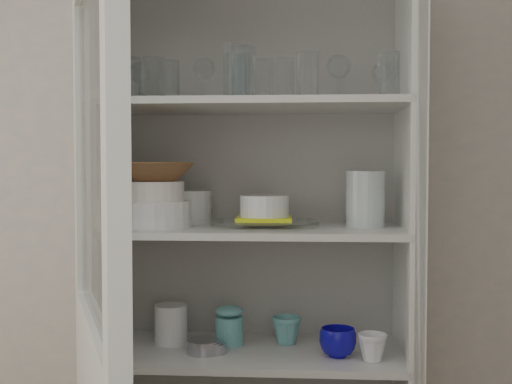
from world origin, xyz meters
The scene contains 33 objects.
wall_back centered at (0.00, 1.50, 1.30)m, with size 3.60×0.02×2.60m, color #ADADAC.
pantry_cabinet centered at (0.20, 1.34, 0.94)m, with size 1.00×0.45×2.10m.
tumbler_0 centered at (-0.21, 1.14, 1.73)m, with size 0.07×0.07×0.13m, color silver.
tumbler_1 centered at (-0.21, 1.12, 1.73)m, with size 0.07×0.07×0.14m, color silver.
tumbler_2 centered at (0.15, 1.11, 1.74)m, with size 0.08×0.08×0.16m, color silver.
tumbler_3 centered at (0.15, 1.16, 1.73)m, with size 0.07×0.07×0.13m, color silver.
tumbler_4 centered at (0.17, 1.12, 1.74)m, with size 0.07×0.07×0.15m, color silver.
tumbler_5 centered at (0.36, 1.12, 1.73)m, with size 0.07×0.07×0.13m, color silver.
tumbler_6 centered at (0.60, 1.15, 1.73)m, with size 0.07×0.07×0.13m, color silver.
tumbler_7 centered at (-0.21, 1.28, 1.73)m, with size 0.07×0.07×0.15m, color silver.
tumbler_8 centered at (-0.14, 1.29, 1.74)m, with size 0.07×0.07×0.15m, color silver.
tumbler_9 centered at (-0.08, 1.25, 1.73)m, with size 0.07×0.07×0.13m, color silver.
tumbler_10 centered at (0.22, 1.30, 1.73)m, with size 0.07×0.07×0.14m, color silver.
tumbler_11 centered at (0.29, 1.29, 1.73)m, with size 0.07×0.07×0.14m, color silver.
goblet_0 centered at (-0.21, 1.40, 1.74)m, with size 0.08×0.08×0.17m, color silver, non-canonical shape.
goblet_1 centered at (0.02, 1.34, 1.75)m, with size 0.08×0.08×0.17m, color silver, non-canonical shape.
goblet_2 centered at (0.47, 1.38, 1.75)m, with size 0.08×0.08×0.19m, color silver, non-canonical shape.
goblet_3 centered at (0.61, 1.37, 1.74)m, with size 0.07×0.07×0.15m, color silver, non-canonical shape.
plate_stack_front centered at (-0.13, 1.23, 1.30)m, with size 0.25×0.25×0.08m, color white.
plate_stack_back centered at (-0.07, 1.39, 1.32)m, with size 0.21×0.21×0.11m, color white.
cream_bowl centered at (-0.13, 1.23, 1.38)m, with size 0.20×0.20×0.06m, color white.
terracotta_bowl centered at (-0.13, 1.23, 1.44)m, with size 0.25×0.25×0.06m, color brown.
glass_platter centered at (0.23, 1.26, 1.27)m, with size 0.35×0.35×0.02m, color silver.
yellow_trivet centered at (0.23, 1.26, 1.29)m, with size 0.18×0.18×0.01m, color yellow.
white_ramekin centered at (0.23, 1.26, 1.33)m, with size 0.16×0.16×0.07m, color white.
grey_bowl_stack centered at (0.55, 1.27, 1.35)m, with size 0.12×0.12×0.18m, color #B6C2C0.
mug_blue centered at (0.46, 1.20, 0.91)m, with size 0.11×0.11×0.09m, color #091192.
mug_teal centered at (0.30, 1.33, 0.91)m, with size 0.10×0.10×0.09m, color teal.
mug_white centered at (0.56, 1.16, 0.90)m, with size 0.09×0.09×0.08m, color white.
teal_jar centered at (0.11, 1.31, 0.92)m, with size 0.09×0.09×0.11m.
measuring_cups centered at (0.04, 1.21, 0.88)m, with size 0.11×0.11×0.04m, color #9FA1AC.
white_canister centered at (-0.09, 1.31, 0.93)m, with size 0.11×0.11×0.13m, color white.
tumbler_12 centered at (0.15, 1.24, 1.73)m, with size 0.07×0.07×0.13m, color silver.
Camera 1 is at (0.33, -0.80, 1.46)m, focal length 45.00 mm.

